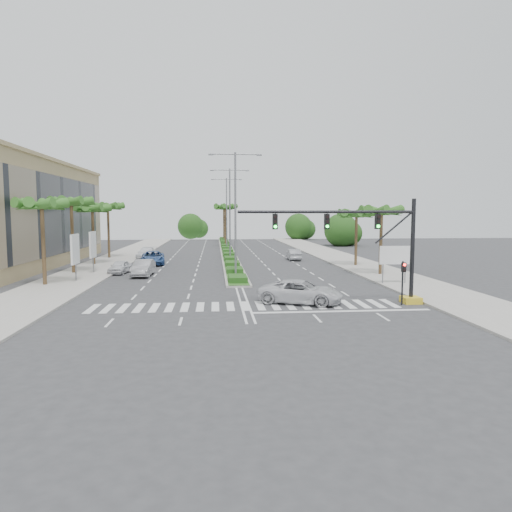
{
  "coord_description": "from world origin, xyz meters",
  "views": [
    {
      "loc": [
        -2.0,
        -30.04,
        6.19
      ],
      "look_at": [
        1.08,
        3.97,
        3.0
      ],
      "focal_mm": 32.0,
      "sensor_mm": 36.0,
      "label": 1
    }
  ],
  "objects_px": {
    "car_parked_c": "(153,258)",
    "car_parked_a": "(120,267)",
    "car_parked_b": "(143,268)",
    "car_right": "(294,255)",
    "car_parked_d": "(147,253)",
    "car_crossing": "(301,292)"
  },
  "relations": [
    {
      "from": "car_parked_c",
      "to": "car_parked_a",
      "type": "bearing_deg",
      "value": -112.41
    },
    {
      "from": "car_parked_b",
      "to": "car_right",
      "type": "bearing_deg",
      "value": 40.97
    },
    {
      "from": "car_parked_b",
      "to": "car_right",
      "type": "xyz_separation_m",
      "value": [
        17.61,
        14.17,
        -0.08
      ]
    },
    {
      "from": "car_parked_b",
      "to": "car_parked_d",
      "type": "relative_size",
      "value": 0.9
    },
    {
      "from": "car_crossing",
      "to": "car_parked_a",
      "type": "bearing_deg",
      "value": 64.93
    },
    {
      "from": "car_parked_d",
      "to": "car_right",
      "type": "xyz_separation_m",
      "value": [
        19.71,
        -2.61,
        -0.06
      ]
    },
    {
      "from": "car_parked_a",
      "to": "car_right",
      "type": "distance_m",
      "value": 23.59
    },
    {
      "from": "car_parked_b",
      "to": "car_crossing",
      "type": "xyz_separation_m",
      "value": [
        12.99,
        -15.06,
        -0.01
      ]
    },
    {
      "from": "car_parked_c",
      "to": "car_right",
      "type": "relative_size",
      "value": 1.34
    },
    {
      "from": "car_parked_d",
      "to": "car_right",
      "type": "height_order",
      "value": "car_parked_d"
    },
    {
      "from": "car_parked_d",
      "to": "car_right",
      "type": "relative_size",
      "value": 1.24
    },
    {
      "from": "car_parked_b",
      "to": "car_parked_c",
      "type": "xyz_separation_m",
      "value": [
        -0.39,
        10.19,
        0.02
      ]
    },
    {
      "from": "car_parked_c",
      "to": "car_crossing",
      "type": "bearing_deg",
      "value": -68.56
    },
    {
      "from": "car_parked_b",
      "to": "car_parked_a",
      "type": "bearing_deg",
      "value": 143.61
    },
    {
      "from": "car_parked_a",
      "to": "car_crossing",
      "type": "xyz_separation_m",
      "value": [
        15.68,
        -17.21,
        0.12
      ]
    },
    {
      "from": "car_parked_b",
      "to": "car_crossing",
      "type": "relative_size",
      "value": 0.85
    },
    {
      "from": "car_parked_c",
      "to": "car_crossing",
      "type": "xyz_separation_m",
      "value": [
        13.38,
        -25.25,
        -0.02
      ]
    },
    {
      "from": "car_parked_c",
      "to": "car_right",
      "type": "xyz_separation_m",
      "value": [
        18.0,
        3.98,
        -0.1
      ]
    },
    {
      "from": "car_parked_a",
      "to": "car_crossing",
      "type": "relative_size",
      "value": 0.69
    },
    {
      "from": "car_parked_b",
      "to": "car_parked_d",
      "type": "height_order",
      "value": "car_parked_b"
    },
    {
      "from": "car_parked_b",
      "to": "car_parked_d",
      "type": "xyz_separation_m",
      "value": [
        -2.1,
        16.78,
        -0.01
      ]
    },
    {
      "from": "car_parked_b",
      "to": "car_parked_c",
      "type": "height_order",
      "value": "car_parked_c"
    }
  ]
}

